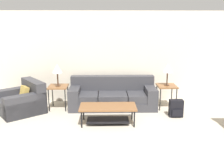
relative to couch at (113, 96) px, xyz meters
name	(u,v)px	position (x,y,z in m)	size (l,w,h in m)	color
wall_back	(116,57)	(0.12, 0.62, 1.01)	(8.97, 0.06, 2.60)	silver
couch	(113,96)	(0.00, 0.00, 0.00)	(2.33, 0.93, 0.82)	#38383D
armchair	(22,101)	(-2.37, -0.35, -0.01)	(1.46, 1.47, 0.80)	#38383D
coffee_table	(108,110)	(-0.14, -1.18, 0.02)	(1.29, 0.60, 0.42)	brown
side_table_left	(58,88)	(-1.46, -0.10, 0.27)	(0.51, 0.56, 0.63)	brown
side_table_right	(167,88)	(1.46, -0.10, 0.27)	(0.51, 0.56, 0.63)	brown
table_lamp_left	(57,69)	(-1.46, -0.10, 0.79)	(0.26, 0.26, 0.58)	#472D1E
table_lamp_right	(168,69)	(1.46, -0.10, 0.79)	(0.26, 0.26, 0.58)	#472D1E
backpack	(176,109)	(1.55, -0.79, -0.09)	(0.33, 0.26, 0.43)	black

